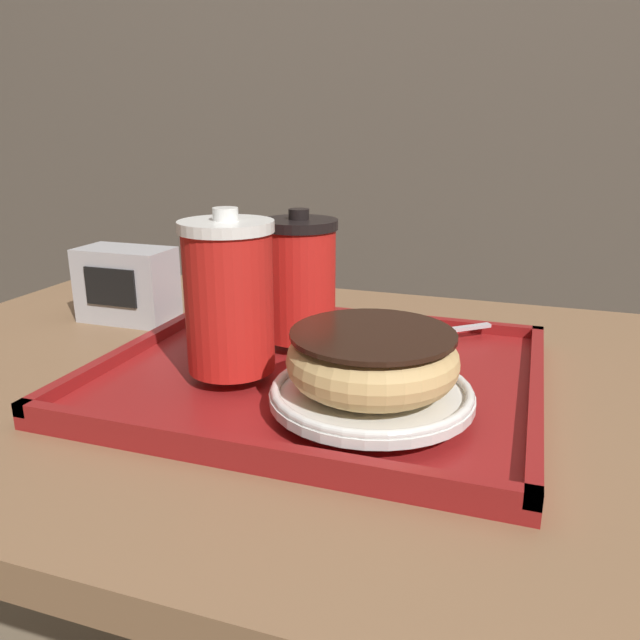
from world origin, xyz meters
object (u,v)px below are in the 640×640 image
donut_chocolate_glazed (372,358)px  napkin_dispenser (127,285)px  coffee_cup_front (229,296)px  spoon (405,334)px  coffee_cup_rear (299,279)px

donut_chocolate_glazed → napkin_dispenser: napkin_dispenser is taller
coffee_cup_front → spoon: (0.14, 0.14, -0.07)m
spoon → donut_chocolate_glazed: bearing=51.6°
coffee_cup_rear → spoon: (0.11, 0.03, -0.06)m
coffee_cup_front → napkin_dispenser: 0.29m
coffee_cup_front → spoon: coffee_cup_front is taller
coffee_cup_rear → donut_chocolate_glazed: (0.11, -0.13, -0.03)m
napkin_dispenser → spoon: bearing=-3.9°
coffee_cup_front → donut_chocolate_glazed: (0.14, -0.03, -0.03)m
spoon → napkin_dispenser: 0.37m
coffee_cup_front → coffee_cup_rear: 0.11m
coffee_cup_front → coffee_cup_rear: coffee_cup_front is taller
coffee_cup_front → donut_chocolate_glazed: size_ratio=1.06×
coffee_cup_front → coffee_cup_rear: (0.03, 0.11, -0.01)m
coffee_cup_front → napkin_dispenser: bearing=144.7°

